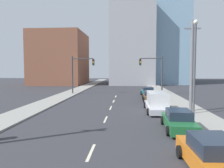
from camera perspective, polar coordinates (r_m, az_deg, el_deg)
The scene contains 19 objects.
sidewalk_left at distance 48.08m, azimuth -8.21°, elevation -1.23°, with size 3.19×88.21×0.14m.
sidewalk_right at distance 47.40m, azimuth 12.01°, elevation -1.35°, with size 3.19×88.21×0.14m.
lane_stripe_at_8m at distance 12.04m, azimuth -5.52°, elevation -17.29°, with size 0.16×2.40×0.01m, color beige.
lane_stripe_at_16m at distance 19.15m, azimuth -1.69°, elevation -9.22°, with size 0.16×2.40×0.01m, color beige.
lane_stripe_at_22m at distance 24.68m, azimuth -0.34°, elevation -6.24°, with size 0.16×2.40×0.01m, color beige.
lane_stripe_at_27m at distance 29.63m, azimuth 0.43°, elevation -4.52°, with size 0.16×2.40×0.01m, color beige.
lane_stripe_at_32m at distance 34.77m, azimuth 0.99°, elevation -3.27°, with size 0.16×2.40×0.01m, color beige.
building_brick_left at distance 65.24m, azimuth -13.37°, elevation 6.45°, with size 14.00×16.00×14.70m.
building_office_center at distance 66.51m, azimuth 5.16°, elevation 9.74°, with size 12.00×20.00×22.22m.
building_glass_right at distance 71.54m, azimuth 13.02°, elevation 11.02°, with size 13.00×20.00×26.63m.
traffic_signal_left at distance 38.45m, azimuth -8.77°, elevation 3.66°, with size 4.00×0.35×6.57m.
traffic_signal_right at distance 37.77m, azimuth 11.37°, elevation 3.63°, with size 4.00×0.35×6.57m.
utility_pole_right_mid at distance 23.30m, azimuth 20.09°, elevation 4.54°, with size 1.60×0.32×9.17m.
street_lamp at distance 22.12m, azimuth 20.81°, elevation 5.74°, with size 0.44×0.44×8.96m.
sedan_orange at distance 10.55m, azimuth 24.95°, elevation -16.80°, with size 2.34×4.79×1.52m.
sedan_green at distance 16.52m, azimuth 17.02°, elevation -9.18°, with size 2.25×4.83×1.45m.
box_truck_silver at distance 22.88m, azimuth 11.67°, elevation -4.71°, with size 2.34×6.35×2.02m.
sedan_brown at distance 30.14m, azimuth 9.94°, elevation -3.22°, with size 2.06×4.38×1.38m.
sedan_teal at distance 35.82m, azimuth 9.34°, elevation -2.04°, with size 2.19×4.63×1.46m.
Camera 1 is at (1.92, -2.66, 4.36)m, focal length 35.00 mm.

